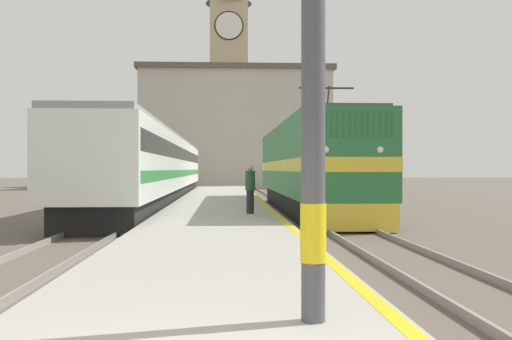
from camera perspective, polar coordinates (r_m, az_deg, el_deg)
The scene contains 9 objects.
ground_plane at distance 33.78m, azimuth -3.43°, elevation -3.15°, with size 200.00×200.00×0.00m, color #60564C.
platform at distance 28.78m, azimuth -3.49°, elevation -3.36°, with size 4.30×140.00×0.36m.
rail_track_near at distance 29.03m, azimuth 4.36°, elevation -3.62°, with size 2.83×140.00×0.16m.
rail_track_far at distance 29.03m, azimuth -10.42°, elevation -3.62°, with size 2.83×140.00×0.16m.
locomotive_train at distance 26.55m, azimuth 5.04°, elevation 0.31°, with size 2.92×18.47×4.91m.
passenger_train at distance 34.22m, azimuth -9.28°, elevation 0.26°, with size 2.92×36.06×3.71m.
person_on_platform at distance 20.81m, azimuth -0.56°, elevation -1.70°, with size 0.34×0.34×1.71m.
clock_tower at distance 70.18m, azimuth -2.61°, elevation 9.41°, with size 5.34×5.34×24.85m.
station_building at distance 60.59m, azimuth -1.96°, elevation 4.03°, with size 19.38×6.75×12.10m.
Camera 1 is at (0.23, -3.73, 1.90)m, focal length 42.00 mm.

